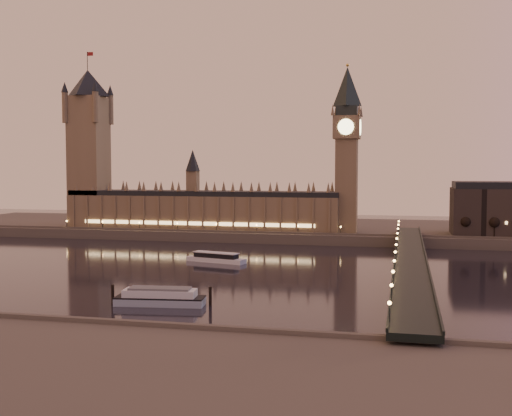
{
  "coord_description": "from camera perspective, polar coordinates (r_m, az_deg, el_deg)",
  "views": [
    {
      "loc": [
        89.24,
        -278.03,
        47.12
      ],
      "look_at": [
        16.46,
        35.0,
        26.23
      ],
      "focal_mm": 45.0,
      "sensor_mm": 36.0,
      "label": 1
    }
  ],
  "objects": [
    {
      "name": "palace_of_westminster",
      "position": [
        420.23,
        -4.86,
        0.24
      ],
      "size": [
        180.0,
        26.62,
        52.0
      ],
      "color": "brown",
      "rests_on": "ground"
    },
    {
      "name": "far_embankment",
      "position": [
        449.14,
        5.45,
        -1.94
      ],
      "size": [
        560.0,
        130.0,
        6.0
      ],
      "primitive_type": "cube",
      "color": "#423D35",
      "rests_on": "ground"
    },
    {
      "name": "moored_barge",
      "position": [
        222.37,
        -8.53,
        -7.84
      ],
      "size": [
        34.88,
        12.09,
        6.44
      ],
      "rotation": [
        0.0,
        0.0,
        0.12
      ],
      "color": "#92A5BB",
      "rests_on": "ground"
    },
    {
      "name": "bare_tree_1",
      "position": [
        391.42,
        20.28,
        -1.13
      ],
      "size": [
        6.31,
        6.31,
        12.82
      ],
      "color": "black",
      "rests_on": "ground"
    },
    {
      "name": "bare_tree_0",
      "position": [
        389.84,
        18.13,
        -1.11
      ],
      "size": [
        6.31,
        6.31,
        12.82
      ],
      "color": "black",
      "rests_on": "ground"
    },
    {
      "name": "westminster_bridge",
      "position": [
        281.13,
        13.48,
        -4.89
      ],
      "size": [
        13.2,
        260.0,
        15.3
      ],
      "color": "black",
      "rests_on": "ground"
    },
    {
      "name": "ground",
      "position": [
        295.78,
        -4.67,
        -5.46
      ],
      "size": [
        700.0,
        700.0,
        0.0
      ],
      "primitive_type": "plane",
      "color": "black",
      "rests_on": "ground"
    },
    {
      "name": "big_ben",
      "position": [
        400.92,
        8.08,
        6.09
      ],
      "size": [
        17.68,
        17.68,
        104.0
      ],
      "color": "brown",
      "rests_on": "ground"
    },
    {
      "name": "near_embankment",
      "position": [
        126.77,
        -16.45,
        -16.8
      ],
      "size": [
        560.0,
        110.0,
        6.0
      ],
      "primitive_type": "cube",
      "color": "#423D35",
      "rests_on": "ground"
    },
    {
      "name": "cruise_boat_a",
      "position": [
        317.01,
        -3.57,
        -4.44
      ],
      "size": [
        31.51,
        14.33,
        4.93
      ],
      "rotation": [
        0.0,
        0.0,
        -0.26
      ],
      "color": "silver",
      "rests_on": "ground"
    },
    {
      "name": "victoria_tower",
      "position": [
        450.95,
        -14.65,
        5.97
      ],
      "size": [
        31.68,
        31.68,
        118.0
      ],
      "color": "brown",
      "rests_on": "ground"
    }
  ]
}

